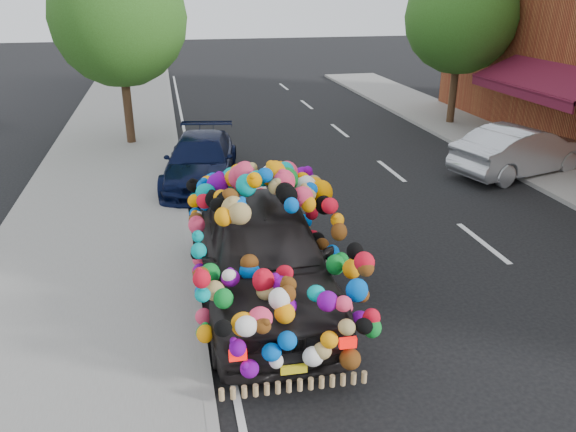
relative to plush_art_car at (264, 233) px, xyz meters
name	(u,v)px	position (x,y,z in m)	size (l,w,h in m)	color
ground	(315,259)	(1.21, 1.27, -1.23)	(100.00, 100.00, 0.00)	black
sidewalk	(82,279)	(-3.09, 1.27, -1.17)	(4.00, 60.00, 0.12)	gray
kerb	(192,268)	(-1.14, 1.27, -1.16)	(0.15, 60.00, 0.13)	gray
lane_markings	(483,242)	(4.81, 1.27, -1.22)	(6.00, 50.00, 0.01)	silver
tree_near_sidewalk	(118,18)	(-2.59, 10.77, 2.79)	(4.20, 4.20, 6.13)	#332114
tree_far_b	(461,17)	(9.21, 11.27, 2.66)	(4.00, 4.00, 5.90)	#332114
plush_art_car	(264,233)	(0.00, 0.00, 0.00)	(2.56, 5.33, 2.37)	black
navy_sedan	(201,161)	(-0.59, 6.31, -0.59)	(1.78, 4.37, 1.27)	black
silver_hatchback	(522,150)	(8.21, 5.24, -0.54)	(1.46, 4.18, 1.38)	#AAACB2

